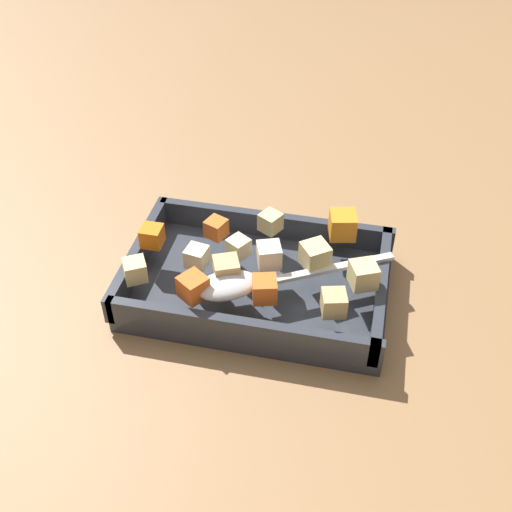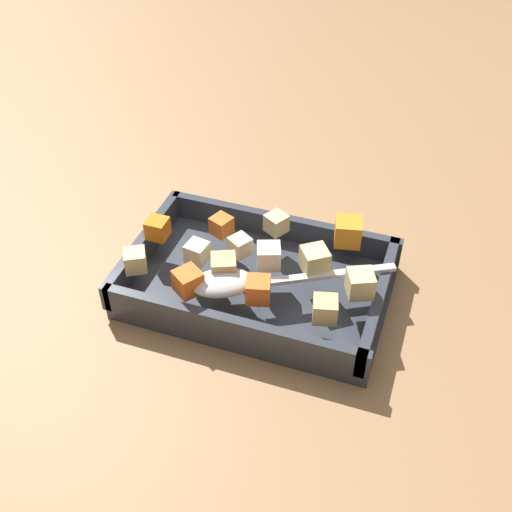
{
  "view_description": "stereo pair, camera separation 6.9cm",
  "coord_description": "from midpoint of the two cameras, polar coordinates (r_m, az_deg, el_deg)",
  "views": [
    {
      "loc": [
        -0.12,
        0.56,
        0.57
      ],
      "look_at": [
        0.0,
        -0.01,
        0.06
      ],
      "focal_mm": 45.36,
      "sensor_mm": 36.0,
      "label": 1
    },
    {
      "loc": [
        -0.19,
        0.55,
        0.57
      ],
      "look_at": [
        0.0,
        -0.01,
        0.06
      ],
      "focal_mm": 45.36,
      "sensor_mm": 36.0,
      "label": 2
    }
  ],
  "objects": [
    {
      "name": "ground_plane",
      "position": [
        0.81,
        -2.22,
        -3.55
      ],
      "size": [
        4.0,
        4.0,
        0.0
      ],
      "primitive_type": "plane",
      "color": "#936D47"
    },
    {
      "name": "baking_dish",
      "position": [
        0.81,
        -2.47,
        -2.48
      ],
      "size": [
        0.32,
        0.21,
        0.05
      ],
      "color": "#333842",
      "rests_on": "ground_plane"
    },
    {
      "name": "carrot_chunk_near_spoon",
      "position": [
        0.74,
        -8.27,
        -2.83
      ],
      "size": [
        0.04,
        0.04,
        0.03
      ],
      "primitive_type": "cube",
      "rotation": [
        0.0,
        0.0,
        2.54
      ],
      "color": "orange",
      "rests_on": "baking_dish"
    },
    {
      "name": "carrot_chunk_corner_se",
      "position": [
        0.82,
        -11.57,
        1.65
      ],
      "size": [
        0.03,
        0.03,
        0.03
      ],
      "primitive_type": "cube",
      "rotation": [
        0.0,
        0.0,
        0.01
      ],
      "color": "orange",
      "rests_on": "baking_dish"
    },
    {
      "name": "carrot_chunk_back_center",
      "position": [
        0.82,
        -5.97,
        2.37
      ],
      "size": [
        0.03,
        0.03,
        0.02
      ],
      "primitive_type": "cube",
      "rotation": [
        0.0,
        0.0,
        2.76
      ],
      "color": "orange",
      "rests_on": "baking_dish"
    },
    {
      "name": "carrot_chunk_far_right",
      "position": [
        0.82,
        5.24,
        2.66
      ],
      "size": [
        0.04,
        0.04,
        0.03
      ],
      "primitive_type": "cube",
      "rotation": [
        0.0,
        0.0,
        3.36
      ],
      "color": "orange",
      "rests_on": "baking_dish"
    },
    {
      "name": "carrot_chunk_under_handle",
      "position": [
        0.73,
        -1.97,
        -3.05
      ],
      "size": [
        0.03,
        0.03,
        0.03
      ],
      "primitive_type": "cube",
      "rotation": [
        0.0,
        0.0,
        3.41
      ],
      "color": "orange",
      "rests_on": "baking_dish"
    },
    {
      "name": "potato_chunk_mid_right",
      "position": [
        0.82,
        -1.23,
        2.95
      ],
      "size": [
        0.03,
        0.03,
        0.02
      ],
      "primitive_type": "cube",
      "rotation": [
        0.0,
        0.0,
        1.06
      ],
      "color": "#E0CC89",
      "rests_on": "baking_dish"
    },
    {
      "name": "potato_chunk_center",
      "position": [
        0.72,
        4.12,
        -4.27
      ],
      "size": [
        0.03,
        0.03,
        0.03
      ],
      "primitive_type": "cube",
      "rotation": [
        0.0,
        0.0,
        3.4
      ],
      "color": "tan",
      "rests_on": "baking_dish"
    },
    {
      "name": "potato_chunk_mid_left",
      "position": [
        0.77,
        2.67,
        -0.03
      ],
      "size": [
        0.04,
        0.04,
        0.03
      ],
      "primitive_type": "cube",
      "rotation": [
        0.0,
        0.0,
        5.34
      ],
      "color": "#E0CC89",
      "rests_on": "baking_dish"
    },
    {
      "name": "potato_chunk_near_right",
      "position": [
        0.77,
        -13.16,
        -1.32
      ],
      "size": [
        0.03,
        0.03,
        0.03
      ],
      "primitive_type": "cube",
      "rotation": [
        0.0,
        0.0,
        3.66
      ],
      "color": "#E0CC89",
      "rests_on": "baking_dish"
    },
    {
      "name": "potato_chunk_heap_top",
      "position": [
        0.75,
        -5.27,
        -1.35
      ],
      "size": [
        0.04,
        0.04,
        0.03
      ],
      "primitive_type": "cube",
      "rotation": [
        0.0,
        0.0,
        5.12
      ],
      "color": "tan",
      "rests_on": "baking_dish"
    },
    {
      "name": "potato_chunk_corner_nw",
      "position": [
        0.79,
        -4.08,
        0.69
      ],
      "size": [
        0.03,
        0.03,
        0.02
      ],
      "primitive_type": "cube",
      "rotation": [
        0.0,
        0.0,
        1.01
      ],
      "color": "beige",
      "rests_on": "baking_dish"
    },
    {
      "name": "potato_chunk_rim_edge",
      "position": [
        0.77,
        -1.41,
        -0.02
      ],
      "size": [
        0.04,
        0.04,
        0.03
      ],
      "primitive_type": "cube",
      "rotation": [
        0.0,
        0.0,
        1.92
      ],
      "color": "beige",
      "rests_on": "baking_dish"
    },
    {
      "name": "potato_chunk_far_left",
      "position": [
        0.78,
        -7.8,
        -0.17
      ],
      "size": [
        0.03,
        0.03,
        0.02
      ],
      "primitive_type": "cube",
      "rotation": [
        0.0,
        0.0,
        1.41
      ],
      "color": "beige",
      "rests_on": "baking_dish"
    },
    {
      "name": "potato_chunk_corner_sw",
      "position": [
        0.75,
        6.85,
        -1.77
      ],
      "size": [
        0.04,
        0.04,
        0.03
      ],
      "primitive_type": "cube",
      "rotation": [
        0.0,
        0.0,
        2.0
      ],
      "color": "#E0CC89",
      "rests_on": "baking_dish"
    },
    {
      "name": "serving_spoon",
      "position": [
        0.74,
        -4.2,
        -2.54
      ],
      "size": [
        0.23,
        0.14,
        0.02
      ],
      "rotation": [
        0.0,
        0.0,
        3.65
      ],
      "color": "silver",
      "rests_on": "baking_dish"
    }
  ]
}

